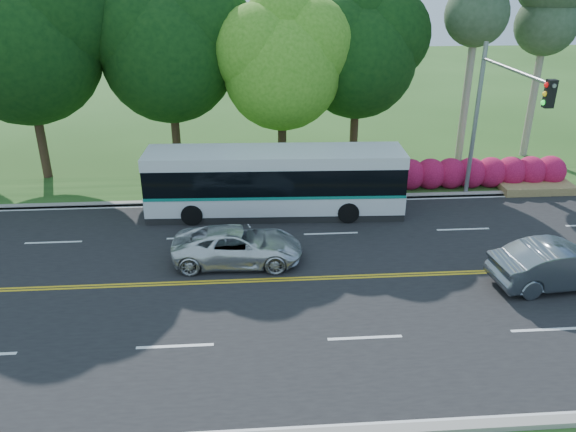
{
  "coord_description": "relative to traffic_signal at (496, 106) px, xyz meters",
  "views": [
    {
      "loc": [
        -3.73,
        -16.81,
        9.97
      ],
      "look_at": [
        -2.36,
        2.0,
        1.53
      ],
      "focal_mm": 35.0,
      "sensor_mm": 36.0,
      "label": 1
    }
  ],
  "objects": [
    {
      "name": "ground",
      "position": [
        -6.49,
        -5.4,
        -4.67
      ],
      "size": [
        120.0,
        120.0,
        0.0
      ],
      "primitive_type": "plane",
      "color": "#284E1A",
      "rests_on": "ground"
    },
    {
      "name": "road",
      "position": [
        -6.49,
        -5.4,
        -4.66
      ],
      "size": [
        60.0,
        14.0,
        0.02
      ],
      "primitive_type": "cube",
      "color": "black",
      "rests_on": "ground"
    },
    {
      "name": "curb_north",
      "position": [
        -6.49,
        1.75,
        -4.6
      ],
      "size": [
        60.0,
        0.3,
        0.15
      ],
      "primitive_type": "cube",
      "color": "gray",
      "rests_on": "ground"
    },
    {
      "name": "curb_south",
      "position": [
        -6.49,
        -12.55,
        -4.6
      ],
      "size": [
        60.0,
        0.3,
        0.15
      ],
      "primitive_type": "cube",
      "color": "gray",
      "rests_on": "ground"
    },
    {
      "name": "grass_verge",
      "position": [
        -6.49,
        3.6,
        -4.62
      ],
      "size": [
        60.0,
        4.0,
        0.1
      ],
      "primitive_type": "cube",
      "color": "#284E1A",
      "rests_on": "ground"
    },
    {
      "name": "lane_markings",
      "position": [
        -6.59,
        -5.4,
        -4.65
      ],
      "size": [
        57.6,
        13.82,
        0.0
      ],
      "color": "gold",
      "rests_on": "road"
    },
    {
      "name": "tree_row",
      "position": [
        -11.65,
        6.73,
        2.06
      ],
      "size": [
        44.7,
        9.1,
        13.84
      ],
      "color": "#312015",
      "rests_on": "ground"
    },
    {
      "name": "bougainvillea_hedge",
      "position": [
        0.69,
        2.75,
        -3.95
      ],
      "size": [
        9.5,
        2.25,
        1.5
      ],
      "color": "maroon",
      "rests_on": "ground"
    },
    {
      "name": "traffic_signal",
      "position": [
        0.0,
        0.0,
        0.0
      ],
      "size": [
        0.42,
        6.1,
        7.0
      ],
      "color": "gray",
      "rests_on": "ground"
    },
    {
      "name": "transit_bus",
      "position": [
        -9.15,
        0.32,
        -3.24
      ],
      "size": [
        10.99,
        2.78,
        2.85
      ],
      "rotation": [
        0.0,
        0.0,
        -0.04
      ],
      "color": "silver",
      "rests_on": "road"
    },
    {
      "name": "sedan",
      "position": [
        0.1,
        -6.42,
        -3.89
      ],
      "size": [
        4.76,
        2.03,
        1.53
      ],
      "primitive_type": "imported",
      "rotation": [
        0.0,
        0.0,
        1.66
      ],
      "color": "slate",
      "rests_on": "road"
    },
    {
      "name": "suv",
      "position": [
        -10.72,
        -4.0,
        -4.0
      ],
      "size": [
        4.79,
        2.36,
        1.31
      ],
      "primitive_type": "imported",
      "rotation": [
        0.0,
        0.0,
        1.53
      ],
      "color": "silver",
      "rests_on": "road"
    }
  ]
}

